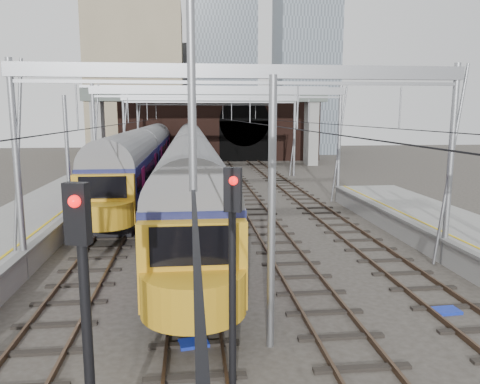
{
  "coord_description": "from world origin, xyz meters",
  "views": [
    {
      "loc": [
        -2.02,
        -9.39,
        6.06
      ],
      "look_at": [
        0.31,
        12.45,
        2.4
      ],
      "focal_mm": 35.0,
      "sensor_mm": 36.0,
      "label": 1
    }
  ],
  "objects": [
    {
      "name": "tracks",
      "position": [
        0.0,
        15.0,
        0.02
      ],
      "size": [
        14.4,
        80.0,
        0.22
      ],
      "color": "#4C3828",
      "rests_on": "ground"
    },
    {
      "name": "overhead_line",
      "position": [
        0.0,
        21.49,
        6.57
      ],
      "size": [
        16.8,
        80.0,
        8.0
      ],
      "color": "gray",
      "rests_on": "ground"
    },
    {
      "name": "retaining_wall",
      "position": [
        1.4,
        51.93,
        4.33
      ],
      "size": [
        28.0,
        2.75,
        9.0
      ],
      "color": "black",
      "rests_on": "ground"
    },
    {
      "name": "overbridge",
      "position": [
        0.0,
        46.0,
        7.27
      ],
      "size": [
        28.0,
        3.0,
        9.25
      ],
      "color": "gray",
      "rests_on": "ground"
    },
    {
      "name": "city_skyline",
      "position": [
        2.73,
        70.48,
        17.09
      ],
      "size": [
        37.5,
        27.5,
        60.0
      ],
      "color": "tan",
      "rests_on": "ground"
    },
    {
      "name": "train_main",
      "position": [
        -2.0,
        35.63,
        2.55
      ],
      "size": [
        2.91,
        67.17,
        4.96
      ],
      "color": "black",
      "rests_on": "ground"
    },
    {
      "name": "train_second",
      "position": [
        -6.0,
        37.16,
        2.54
      ],
      "size": [
        2.89,
        50.08,
        4.94
      ],
      "color": "black",
      "rests_on": "ground"
    },
    {
      "name": "signal_near_left",
      "position": [
        -3.68,
        -2.37,
        3.19
      ],
      "size": [
        0.4,
        0.47,
        5.08
      ],
      "rotation": [
        0.0,
        0.0,
        -0.31
      ],
      "color": "black",
      "rests_on": "ground"
    },
    {
      "name": "signal_near_centre",
      "position": [
        -1.17,
        0.04,
        3.14
      ],
      "size": [
        0.39,
        0.47,
        5.0
      ],
      "rotation": [
        0.0,
        0.0,
        -0.33
      ],
      "color": "black",
      "rests_on": "ground"
    },
    {
      "name": "equip_cover_b",
      "position": [
        -2.02,
        2.28,
        0.05
      ],
      "size": [
        0.86,
        0.68,
        0.09
      ],
      "primitive_type": "cube",
      "rotation": [
        0.0,
        0.0,
        0.19
      ],
      "color": "#162CAC",
      "rests_on": "ground"
    },
    {
      "name": "equip_cover_c",
      "position": [
        5.8,
        3.53,
        0.05
      ],
      "size": [
        0.81,
        0.6,
        0.09
      ],
      "primitive_type": "cube",
      "rotation": [
        0.0,
        0.0,
        0.06
      ],
      "color": "#162CAC",
      "rests_on": "ground"
    }
  ]
}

